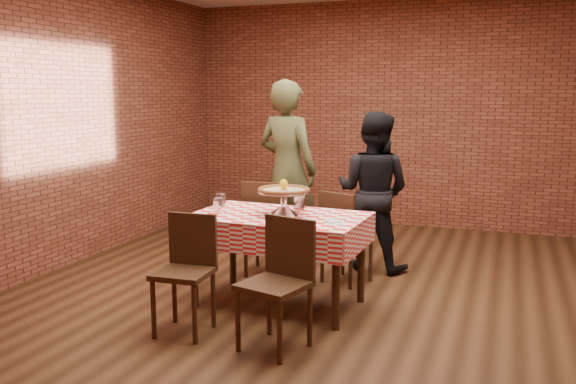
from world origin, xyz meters
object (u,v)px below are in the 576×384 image
(pizza_stand, at_px, (284,203))
(chair_near_right, at_px, (274,286))
(water_glass_left, at_px, (218,205))
(chair_near_left, at_px, (183,276))
(water_glass_right, at_px, (221,201))
(chair_far_left, at_px, (270,227))
(table, at_px, (279,261))
(pizza, at_px, (284,191))
(diner_black, at_px, (373,191))
(condiment_caddy, at_px, (301,202))
(diner_olive, at_px, (287,170))
(chair_far_right, at_px, (347,237))

(pizza_stand, relative_size, chair_near_right, 0.48)
(water_glass_left, height_order, chair_near_left, water_glass_left)
(water_glass_right, bearing_deg, chair_far_left, 75.39)
(chair_near_right, bearing_deg, water_glass_right, 147.69)
(table, bearing_deg, water_glass_right, 168.79)
(water_glass_left, height_order, water_glass_right, same)
(pizza, xyz_separation_m, water_glass_right, (-0.61, 0.10, -0.14))
(chair_near_left, bearing_deg, diner_black, 62.75)
(condiment_caddy, height_order, chair_near_left, condiment_caddy)
(water_glass_right, distance_m, diner_olive, 1.31)
(chair_near_left, xyz_separation_m, diner_olive, (-0.01, 2.20, 0.50))
(water_glass_left, distance_m, diner_olive, 1.51)
(pizza_stand, bearing_deg, condiment_caddy, 75.70)
(water_glass_left, xyz_separation_m, chair_near_right, (0.78, -0.74, -0.37))
(pizza, bearing_deg, pizza_stand, 0.00)
(water_glass_right, bearing_deg, condiment_caddy, 12.49)
(pizza_stand, height_order, chair_near_left, pizza_stand)
(water_glass_right, bearing_deg, pizza, -9.17)
(table, height_order, pizza, pizza)
(water_glass_left, relative_size, condiment_caddy, 0.93)
(water_glass_left, relative_size, chair_far_right, 0.14)
(water_glass_left, height_order, chair_far_right, water_glass_left)
(condiment_caddy, bearing_deg, diner_black, 73.30)
(condiment_caddy, xyz_separation_m, chair_near_right, (0.18, -1.09, -0.38))
(pizza_stand, height_order, chair_near_right, pizza_stand)
(pizza, bearing_deg, table, -158.90)
(pizza, distance_m, diner_olive, 1.48)
(diner_olive, bearing_deg, chair_near_right, 122.64)
(chair_far_right, relative_size, diner_black, 0.55)
(pizza_stand, relative_size, pizza, 1.02)
(water_glass_right, xyz_separation_m, diner_black, (1.06, 1.19, -0.04))
(pizza_stand, xyz_separation_m, diner_black, (0.45, 1.28, -0.08))
(chair_near_right, distance_m, diner_olive, 2.40)
(condiment_caddy, relative_size, chair_near_right, 0.15)
(water_glass_right, xyz_separation_m, diner_olive, (0.13, 1.30, 0.11))
(water_glass_left, height_order, chair_near_right, chair_near_right)
(diner_olive, bearing_deg, pizza, 123.70)
(chair_near_right, relative_size, diner_black, 0.57)
(chair_far_left, relative_size, diner_olive, 0.49)
(water_glass_left, relative_size, chair_far_left, 0.13)
(water_glass_left, bearing_deg, table, 9.98)
(table, bearing_deg, pizza_stand, 21.10)
(table, relative_size, chair_near_right, 1.54)
(chair_far_left, bearing_deg, condiment_caddy, 126.73)
(pizza_stand, relative_size, chair_far_left, 0.47)
(chair_near_left, relative_size, chair_far_left, 0.93)
(chair_far_left, bearing_deg, water_glass_right, 69.14)
(water_glass_right, xyz_separation_m, chair_near_left, (0.14, -0.91, -0.39))
(pizza_stand, xyz_separation_m, chair_near_right, (0.25, -0.84, -0.41))
(pizza_stand, height_order, chair_far_right, pizza_stand)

